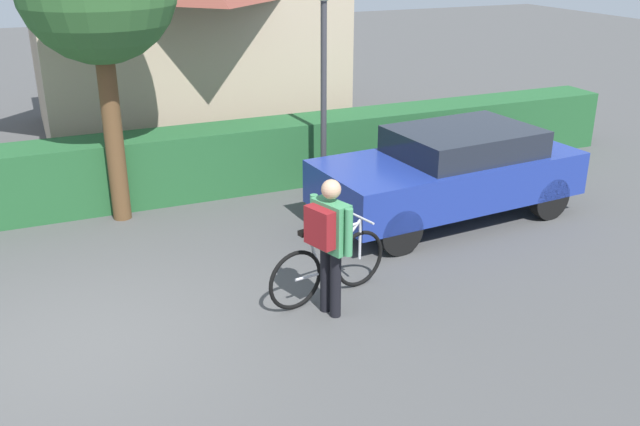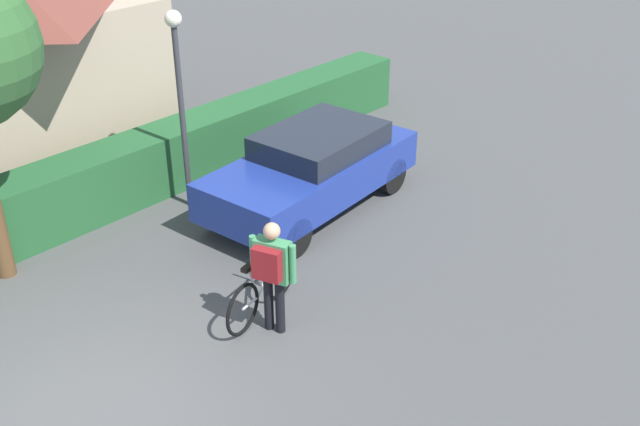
{
  "view_description": "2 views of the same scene",
  "coord_description": "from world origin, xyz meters",
  "views": [
    {
      "loc": [
        -0.25,
        -7.1,
        4.21
      ],
      "look_at": [
        3.09,
        0.68,
        0.8
      ],
      "focal_mm": 39.24,
      "sensor_mm": 36.0,
      "label": 1
    },
    {
      "loc": [
        -3.02,
        -6.57,
        6.44
      ],
      "look_at": [
        4.65,
        0.45,
        0.71
      ],
      "focal_mm": 42.49,
      "sensor_mm": 36.0,
      "label": 2
    }
  ],
  "objects": [
    {
      "name": "ground_plane",
      "position": [
        0.0,
        0.0,
        0.0
      ],
      "size": [
        60.0,
        60.0,
        0.0
      ],
      "primitive_type": "plane",
      "color": "#494949"
    },
    {
      "name": "parked_car_near",
      "position": [
        5.68,
        1.58,
        0.77
      ],
      "size": [
        4.27,
        2.11,
        1.41
      ],
      "color": "navy",
      "rests_on": "ground"
    },
    {
      "name": "bicycle",
      "position": [
        2.88,
        -0.08,
        0.41
      ],
      "size": [
        1.7,
        0.59,
        0.98
      ],
      "color": "black",
      "rests_on": "ground"
    },
    {
      "name": "person_rider",
      "position": [
        2.7,
        -0.48,
        1.02
      ],
      "size": [
        0.46,
        0.65,
        1.68
      ],
      "color": "black",
      "rests_on": "ground"
    },
    {
      "name": "street_lamp",
      "position": [
        4.26,
        3.26,
        2.32
      ],
      "size": [
        0.28,
        0.28,
        3.49
      ],
      "color": "#38383D",
      "rests_on": "ground"
    }
  ]
}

